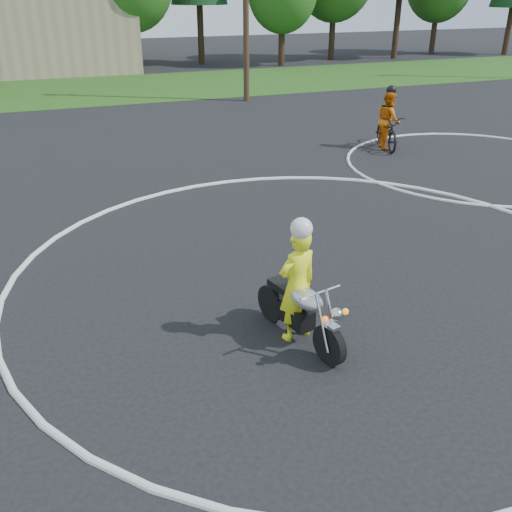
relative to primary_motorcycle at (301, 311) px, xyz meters
name	(u,v)px	position (x,y,z in m)	size (l,w,h in m)	color
ground	(407,352)	(1.43, -0.88, -0.54)	(120.00, 120.00, 0.00)	black
grass_strip	(125,88)	(1.43, 26.12, -0.53)	(120.00, 10.00, 0.02)	#1E4714
course_markings	(378,230)	(3.60, 3.47, -0.54)	(19.05, 19.05, 0.12)	silver
primary_motorcycle	(301,311)	(0.00, 0.00, 0.00)	(0.77, 2.10, 1.12)	black
rider_primary_grp	(298,282)	(-0.01, 0.14, 0.46)	(0.77, 0.59, 2.08)	#F6FF1A
rider_second_grp	(388,126)	(7.89, 9.87, 0.21)	(1.37, 2.34, 2.13)	black
traffic_cones	(498,230)	(5.98, 2.27, -0.41)	(20.76, 13.65, 0.30)	#FB640D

